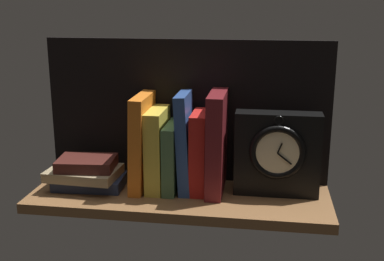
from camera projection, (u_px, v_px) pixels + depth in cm
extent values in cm
cube|color=brown|center=(179.00, 198.00, 123.77)|extent=(74.80, 24.52, 2.50)
cube|color=black|center=(187.00, 111.00, 129.68)|extent=(74.80, 1.20, 37.50)
cube|color=orange|center=(142.00, 142.00, 124.83)|extent=(4.13, 15.46, 24.39)
cube|color=gold|center=(157.00, 149.00, 124.71)|extent=(4.13, 13.75, 20.75)
cube|color=#476B44|center=(173.00, 157.00, 124.60)|extent=(3.19, 14.08, 17.21)
cube|color=#2D4C8E|center=(185.00, 143.00, 123.11)|extent=(4.05, 12.27, 25.12)
cube|color=red|center=(200.00, 152.00, 123.18)|extent=(4.02, 12.14, 20.42)
cube|color=maroon|center=(217.00, 143.00, 121.91)|extent=(4.16, 15.68, 25.43)
cube|color=black|center=(277.00, 154.00, 120.89)|extent=(20.87, 5.77, 20.87)
torus|color=black|center=(278.00, 153.00, 117.39)|extent=(13.51, 1.66, 13.51)
cylinder|color=beige|center=(278.00, 153.00, 117.39)|extent=(10.90, 0.60, 10.90)
cube|color=black|center=(280.00, 148.00, 116.52)|extent=(1.22, 0.30, 2.60)
cube|color=black|center=(284.00, 159.00, 117.01)|extent=(3.56, 0.30, 2.85)
torus|color=black|center=(279.00, 121.00, 115.75)|extent=(2.44, 0.44, 2.44)
cube|color=#232D4C|center=(90.00, 182.00, 127.45)|extent=(18.05, 11.07, 2.98)
cube|color=#9E8966|center=(84.00, 172.00, 126.20)|extent=(18.27, 13.21, 2.42)
cube|color=#471E19|center=(87.00, 163.00, 125.07)|extent=(15.07, 11.31, 2.83)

